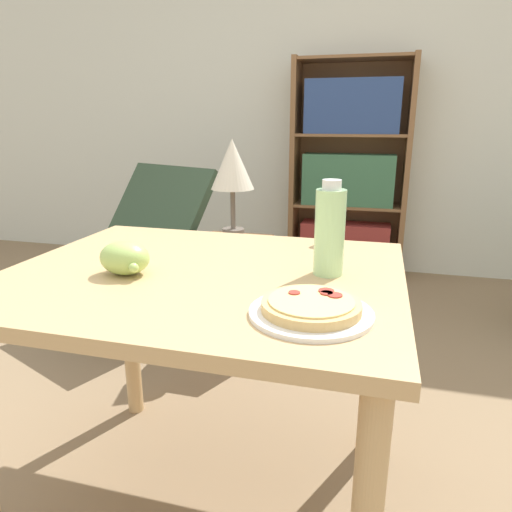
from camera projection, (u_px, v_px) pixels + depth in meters
The scene contains 10 objects.
wall_back at pixel (319, 98), 3.41m from camera, with size 8.00×0.05×2.60m.
dining_table at pixel (204, 310), 1.24m from camera, with size 1.04×0.84×0.76m.
pizza_on_plate at pixel (311, 308), 0.93m from camera, with size 0.25×0.25×0.04m.
grape_bunch at pixel (125, 258), 1.17m from camera, with size 0.13×0.10×0.09m.
drink_bottle at pixel (330, 231), 1.15m from camera, with size 0.08×0.08×0.24m.
salt_shaker at pixel (322, 236), 1.45m from camera, with size 0.04×0.04×0.06m.
lounge_chair_near at pixel (136, 275), 2.62m from camera, with size 0.87×0.96×0.88m.
bookshelf at pixel (348, 177), 3.34m from camera, with size 0.84×0.29×1.57m.
side_table at pixel (234, 293), 2.36m from camera, with size 0.34×0.34×0.56m.
table_lamp at pixel (232, 169), 2.18m from camera, with size 0.21×0.21×0.49m.
Camera 1 is at (0.47, -0.98, 1.14)m, focal length 32.00 mm.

